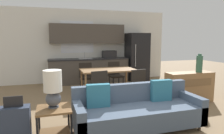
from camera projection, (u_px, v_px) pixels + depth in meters
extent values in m
plane|color=#7F6647|center=(137.00, 133.00, 3.41)|extent=(20.00, 20.00, 0.00)
cube|color=silver|center=(87.00, 46.00, 7.61)|extent=(6.40, 0.06, 2.70)
cube|color=white|center=(77.00, 37.00, 7.42)|extent=(1.21, 0.01, 1.17)
cube|color=#4C443D|center=(89.00, 71.00, 7.41)|extent=(2.88, 0.62, 0.86)
cube|color=#232326|center=(89.00, 59.00, 7.35)|extent=(2.91, 0.65, 0.04)
cube|color=#B2B5B7|center=(85.00, 59.00, 7.26)|extent=(0.48, 0.36, 0.01)
cylinder|color=#B7BABC|center=(85.00, 55.00, 7.40)|extent=(0.02, 0.02, 0.24)
cube|color=#4C443D|center=(88.00, 34.00, 7.36)|extent=(2.74, 0.34, 0.70)
cube|color=black|center=(109.00, 54.00, 7.50)|extent=(0.48, 0.36, 0.28)
cube|color=black|center=(137.00, 57.00, 7.82)|extent=(0.78, 0.74, 1.83)
cylinder|color=silver|center=(136.00, 55.00, 7.37)|extent=(0.02, 0.02, 0.83)
cube|color=olive|center=(108.00, 70.00, 5.54)|extent=(1.49, 0.82, 0.04)
cylinder|color=olive|center=(86.00, 88.00, 5.06)|extent=(0.05, 0.05, 0.73)
cylinder|color=olive|center=(136.00, 85.00, 5.46)|extent=(0.05, 0.05, 0.73)
cylinder|color=olive|center=(82.00, 83.00, 5.73)|extent=(0.05, 0.05, 0.73)
cylinder|color=olive|center=(126.00, 80.00, 6.13)|extent=(0.05, 0.05, 0.73)
cylinder|color=#3D2D1E|center=(199.00, 128.00, 3.52)|extent=(0.05, 0.05, 0.10)
cylinder|color=#3D2D1E|center=(78.00, 128.00, 3.52)|extent=(0.05, 0.05, 0.10)
cylinder|color=#3D2D1E|center=(177.00, 115.00, 4.13)|extent=(0.05, 0.05, 0.10)
cube|color=#47566B|center=(139.00, 116.00, 3.49)|extent=(2.25, 0.80, 0.34)
cube|color=#47566B|center=(132.00, 101.00, 3.78)|extent=(2.25, 0.14, 0.68)
cube|color=#47566B|center=(79.00, 119.00, 3.17)|extent=(0.14, 0.80, 0.48)
cube|color=#47566B|center=(190.00, 106.00, 3.79)|extent=(0.14, 0.80, 0.48)
cube|color=teal|center=(98.00, 96.00, 3.43)|extent=(0.41, 0.15, 0.40)
cube|color=teal|center=(161.00, 90.00, 3.79)|extent=(0.41, 0.14, 0.40)
cube|color=brown|center=(54.00, 109.00, 3.10)|extent=(0.52, 0.52, 0.03)
cube|color=brown|center=(55.00, 134.00, 3.16)|extent=(0.47, 0.47, 0.02)
cube|color=black|center=(37.00, 134.00, 2.84)|extent=(0.03, 0.03, 0.51)
cube|color=black|center=(71.00, 130.00, 2.98)|extent=(0.03, 0.03, 0.51)
cube|color=black|center=(39.00, 121.00, 3.29)|extent=(0.03, 0.03, 0.51)
cube|color=black|center=(69.00, 118.00, 3.43)|extent=(0.03, 0.03, 0.51)
cylinder|color=#4C515B|center=(54.00, 107.00, 3.13)|extent=(0.16, 0.16, 0.02)
sphere|color=#4C515B|center=(53.00, 99.00, 3.11)|extent=(0.24, 0.24, 0.24)
cylinder|color=white|center=(53.00, 81.00, 3.07)|extent=(0.28, 0.28, 0.34)
cube|color=olive|center=(189.00, 87.00, 5.12)|extent=(1.24, 0.39, 0.77)
cube|color=brown|center=(195.00, 83.00, 4.91)|extent=(0.99, 0.01, 0.18)
cylinder|color=#336047|center=(199.00, 64.00, 5.06)|extent=(0.16, 0.16, 0.43)
cylinder|color=#336047|center=(200.00, 55.00, 5.03)|extent=(0.09, 0.09, 0.05)
cube|color=black|center=(97.00, 88.00, 4.82)|extent=(0.47, 0.47, 0.04)
cube|color=black|center=(99.00, 80.00, 4.62)|extent=(0.40, 0.08, 0.43)
cylinder|color=black|center=(101.00, 95.00, 5.08)|extent=(0.03, 0.03, 0.41)
cylinder|color=black|center=(88.00, 96.00, 4.93)|extent=(0.03, 0.03, 0.41)
cylinder|color=black|center=(106.00, 98.00, 4.77)|extent=(0.03, 0.03, 0.41)
cylinder|color=black|center=(92.00, 100.00, 4.63)|extent=(0.03, 0.03, 0.41)
cube|color=black|center=(134.00, 86.00, 5.04)|extent=(0.48, 0.48, 0.04)
cube|color=black|center=(139.00, 78.00, 4.84)|extent=(0.40, 0.09, 0.43)
cylinder|color=black|center=(136.00, 92.00, 5.30)|extent=(0.03, 0.03, 0.41)
cylinder|color=black|center=(125.00, 94.00, 5.15)|extent=(0.03, 0.03, 0.41)
cylinder|color=black|center=(143.00, 95.00, 4.99)|extent=(0.03, 0.03, 0.41)
cylinder|color=black|center=(132.00, 97.00, 4.85)|extent=(0.03, 0.03, 0.41)
cube|color=black|center=(116.00, 76.00, 6.40)|extent=(0.46, 0.46, 0.04)
cube|color=black|center=(114.00, 68.00, 6.55)|extent=(0.40, 0.06, 0.43)
cylinder|color=black|center=(113.00, 85.00, 6.21)|extent=(0.03, 0.03, 0.41)
cylinder|color=black|center=(123.00, 84.00, 6.34)|extent=(0.03, 0.03, 0.41)
cylinder|color=black|center=(109.00, 82.00, 6.52)|extent=(0.03, 0.03, 0.41)
cylinder|color=black|center=(119.00, 82.00, 6.65)|extent=(0.03, 0.03, 0.41)
cube|color=black|center=(87.00, 78.00, 6.11)|extent=(0.43, 0.43, 0.04)
cube|color=black|center=(85.00, 69.00, 6.26)|extent=(0.40, 0.03, 0.43)
cylinder|color=black|center=(82.00, 87.00, 5.93)|extent=(0.03, 0.03, 0.41)
cylinder|color=black|center=(93.00, 86.00, 6.03)|extent=(0.03, 0.03, 0.41)
cylinder|color=black|center=(80.00, 84.00, 6.25)|extent=(0.03, 0.03, 0.41)
cylinder|color=black|center=(91.00, 83.00, 6.35)|extent=(0.03, 0.03, 0.41)
cube|color=#2D384C|center=(15.00, 127.00, 2.94)|extent=(0.43, 0.22, 0.62)
cube|color=black|center=(13.00, 102.00, 2.89)|extent=(0.26, 0.02, 0.16)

